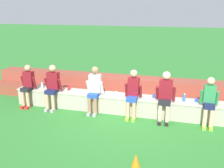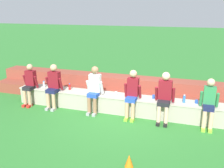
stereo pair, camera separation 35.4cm
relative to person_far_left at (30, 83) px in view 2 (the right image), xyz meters
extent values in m
plane|color=#2D752D|center=(3.26, 0.03, -0.74)|extent=(80.00, 80.00, 0.00)
cube|color=#A8A08E|center=(3.26, 0.30, -0.47)|extent=(7.35, 0.55, 0.55)
cube|color=#BCB39F|center=(3.26, 0.30, -0.21)|extent=(7.39, 0.59, 0.04)
cube|color=brown|center=(3.26, 1.05, -0.55)|extent=(10.78, 0.68, 0.39)
cube|color=brown|center=(3.26, 1.73, -0.35)|extent=(10.78, 0.68, 0.77)
cylinder|color=tan|center=(-0.09, -0.20, -0.47)|extent=(0.11, 0.11, 0.55)
cylinder|color=tan|center=(0.09, -0.20, -0.47)|extent=(0.11, 0.11, 0.55)
cube|color=red|center=(-0.09, -0.24, -0.70)|extent=(0.10, 0.22, 0.08)
cube|color=red|center=(0.09, -0.24, -0.70)|extent=(0.10, 0.22, 0.08)
cube|color=black|center=(0.00, -0.06, -0.14)|extent=(0.29, 0.33, 0.12)
cube|color=maroon|center=(0.00, 0.09, 0.17)|extent=(0.32, 0.20, 0.50)
sphere|color=tan|center=(0.00, 0.09, 0.54)|extent=(0.20, 0.20, 0.20)
cylinder|color=maroon|center=(-0.21, 0.07, 0.05)|extent=(0.08, 0.19, 0.43)
cylinder|color=maroon|center=(0.21, 0.07, 0.05)|extent=(0.08, 0.19, 0.43)
cylinder|color=tan|center=(0.79, -0.21, -0.47)|extent=(0.11, 0.11, 0.55)
cylinder|color=tan|center=(1.00, -0.21, -0.47)|extent=(0.11, 0.11, 0.55)
cube|color=#99999E|center=(0.79, -0.25, -0.70)|extent=(0.10, 0.22, 0.08)
cube|color=#99999E|center=(1.00, -0.25, -0.70)|extent=(0.10, 0.22, 0.08)
cube|color=#191E47|center=(0.90, -0.06, -0.14)|extent=(0.34, 0.34, 0.12)
cube|color=maroon|center=(0.90, 0.09, 0.18)|extent=(0.37, 0.20, 0.53)
sphere|color=tan|center=(0.90, 0.09, 0.58)|extent=(0.22, 0.22, 0.22)
cylinder|color=maroon|center=(0.66, 0.07, 0.06)|extent=(0.08, 0.22, 0.42)
cylinder|color=maroon|center=(1.13, 0.07, 0.06)|extent=(0.08, 0.20, 0.42)
cylinder|color=#996B4C|center=(2.21, -0.16, -0.47)|extent=(0.11, 0.11, 0.55)
cylinder|color=#996B4C|center=(2.40, -0.16, -0.47)|extent=(0.11, 0.11, 0.55)
cube|color=#99999E|center=(2.21, -0.20, -0.70)|extent=(0.10, 0.22, 0.08)
cube|color=#99999E|center=(2.40, -0.20, -0.70)|extent=(0.10, 0.22, 0.08)
cube|color=#2347B2|center=(2.30, -0.04, -0.14)|extent=(0.31, 0.30, 0.12)
cube|color=white|center=(2.30, 0.13, 0.19)|extent=(0.34, 0.20, 0.55)
sphere|color=#996B4C|center=(2.30, 0.13, 0.60)|extent=(0.23, 0.23, 0.23)
cylinder|color=white|center=(2.08, 0.11, 0.07)|extent=(0.08, 0.24, 0.42)
cylinder|color=white|center=(2.52, 0.11, 0.07)|extent=(0.08, 0.23, 0.42)
cylinder|color=tan|center=(3.41, -0.20, -0.47)|extent=(0.11, 0.11, 0.55)
cylinder|color=tan|center=(3.59, -0.20, -0.47)|extent=(0.11, 0.11, 0.55)
cube|color=#8CD833|center=(3.41, -0.24, -0.70)|extent=(0.10, 0.22, 0.08)
cube|color=#8CD833|center=(3.59, -0.24, -0.70)|extent=(0.10, 0.22, 0.08)
cube|color=#2347B2|center=(3.50, -0.06, -0.14)|extent=(0.29, 0.33, 0.12)
cube|color=maroon|center=(3.50, 0.13, 0.18)|extent=(0.33, 0.20, 0.54)
sphere|color=tan|center=(3.50, 0.13, 0.58)|extent=(0.22, 0.22, 0.22)
cylinder|color=maroon|center=(3.28, 0.11, 0.06)|extent=(0.08, 0.15, 0.43)
cylinder|color=maroon|center=(3.71, 0.11, 0.06)|extent=(0.08, 0.22, 0.42)
cylinder|color=beige|center=(4.33, -0.22, -0.47)|extent=(0.11, 0.11, 0.55)
cylinder|color=beige|center=(4.54, -0.22, -0.47)|extent=(0.11, 0.11, 0.55)
cube|color=black|center=(4.33, -0.26, -0.70)|extent=(0.10, 0.22, 0.08)
cube|color=black|center=(4.54, -0.26, -0.70)|extent=(0.10, 0.22, 0.08)
cube|color=black|center=(4.43, -0.07, -0.14)|extent=(0.34, 0.35, 0.12)
cube|color=maroon|center=(4.43, 0.12, 0.19)|extent=(0.37, 0.20, 0.54)
sphere|color=beige|center=(4.43, 0.12, 0.59)|extent=(0.23, 0.23, 0.23)
cylinder|color=maroon|center=(4.20, 0.10, 0.06)|extent=(0.08, 0.20, 0.42)
cylinder|color=maroon|center=(4.67, 0.10, 0.06)|extent=(0.08, 0.14, 0.43)
cylinder|color=#DBAD89|center=(5.53, -0.19, -0.47)|extent=(0.11, 0.11, 0.55)
cylinder|color=#DBAD89|center=(5.70, -0.19, -0.47)|extent=(0.11, 0.11, 0.55)
cube|color=#8CD833|center=(5.53, -0.23, -0.70)|extent=(0.10, 0.22, 0.08)
cube|color=#8CD833|center=(5.70, -0.23, -0.70)|extent=(0.10, 0.22, 0.08)
cube|color=#191E47|center=(5.61, -0.06, -0.14)|extent=(0.28, 0.32, 0.12)
cube|color=#2D7F47|center=(5.61, 0.12, 0.16)|extent=(0.31, 0.20, 0.48)
sphere|color=#DBAD89|center=(5.61, 0.12, 0.52)|extent=(0.21, 0.21, 0.21)
cylinder|color=#2D7F47|center=(5.41, 0.10, 0.05)|extent=(0.08, 0.16, 0.43)
cylinder|color=#2D7F47|center=(5.82, 0.10, 0.05)|extent=(0.08, 0.18, 0.43)
cylinder|color=blue|center=(4.96, 0.27, -0.08)|extent=(0.07, 0.07, 0.22)
cylinder|color=white|center=(4.96, 0.27, 0.04)|extent=(0.04, 0.04, 0.02)
cylinder|color=silver|center=(0.34, 0.31, -0.09)|extent=(0.07, 0.07, 0.20)
cylinder|color=blue|center=(0.34, 0.31, 0.03)|extent=(0.04, 0.04, 0.02)
cylinder|color=red|center=(1.30, 0.34, -0.10)|extent=(0.08, 0.08, 0.19)
cylinder|color=blue|center=(1.30, 0.34, 0.01)|extent=(0.05, 0.05, 0.02)
cylinder|color=white|center=(2.94, 0.25, -0.13)|extent=(0.09, 0.09, 0.12)
cylinder|color=blue|center=(5.31, 0.33, -0.14)|extent=(0.08, 0.08, 0.10)
cylinder|color=blue|center=(4.08, 0.34, -0.13)|extent=(0.08, 0.08, 0.12)
cone|color=orange|center=(4.05, -2.40, -0.60)|extent=(0.18, 0.18, 0.27)
camera|label=1|loc=(4.78, -6.91, 2.39)|focal=40.59mm
camera|label=2|loc=(5.12, -6.81, 2.39)|focal=40.59mm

